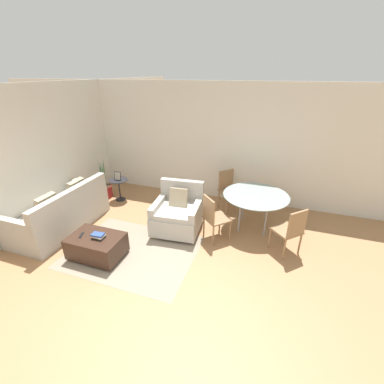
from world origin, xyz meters
TOP-DOWN VIEW (x-y plane):
  - ground_plane at (0.00, 0.00)m, footprint 20.00×20.00m
  - wall_back at (0.00, 3.59)m, footprint 12.00×0.06m
  - wall_left at (-3.00, 1.50)m, footprint 0.06×12.00m
  - area_rug at (-0.69, 0.89)m, footprint 2.21×1.68m
  - couch at (-2.41, 1.12)m, footprint 0.93×1.92m
  - armchair at (-0.19, 1.84)m, footprint 0.97×0.98m
  - ottoman at (-1.19, 0.59)m, footprint 0.89×0.60m
  - book_stack at (-1.11, 0.58)m, footprint 0.22×0.15m
  - tv_remote_primary at (-1.44, 0.55)m, footprint 0.10×0.17m
  - potted_plant at (-2.51, 2.63)m, footprint 0.35×0.35m
  - side_table at (-2.05, 2.60)m, footprint 0.45×0.45m
  - picture_frame at (-2.05, 2.60)m, footprint 0.18×0.07m
  - dining_table at (1.24, 2.40)m, footprint 1.28×1.28m
  - dining_chair_near_left at (0.56, 1.72)m, footprint 0.59×0.59m
  - dining_chair_near_right at (1.91, 1.72)m, footprint 0.59×0.59m
  - dining_chair_far_left at (0.56, 3.08)m, footprint 0.59×0.59m

SIDE VIEW (x-z plane):
  - ground_plane at x=0.00m, z-range 0.00..0.00m
  - area_rug at x=-0.69m, z-range 0.00..0.01m
  - ottoman at x=-1.19m, z-range 0.02..0.43m
  - potted_plant at x=-2.51m, z-range -0.30..0.77m
  - couch at x=-2.41m, z-range -0.15..0.76m
  - armchair at x=-0.19m, z-range -0.11..0.83m
  - side_table at x=-2.05m, z-range 0.11..0.65m
  - tv_remote_primary at x=-1.44m, z-range 0.41..0.42m
  - book_stack at x=-1.11m, z-range 0.41..0.49m
  - dining_chair_near_left at x=0.56m, z-range 0.07..0.97m
  - dining_chair_near_right at x=1.91m, z-range 0.07..0.97m
  - dining_chair_far_left at x=0.56m, z-range 0.07..0.97m
  - picture_frame at x=-2.05m, z-range 0.53..0.74m
  - dining_table at x=1.24m, z-range 0.30..1.04m
  - wall_back at x=0.00m, z-range 0.00..2.75m
  - wall_left at x=-3.00m, z-range 0.00..2.75m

